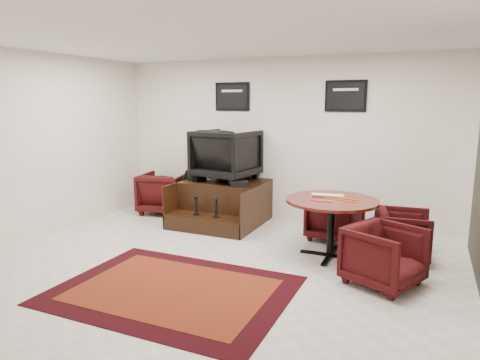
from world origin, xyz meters
name	(u,v)px	position (x,y,z in m)	size (l,w,h in m)	color
ground	(215,266)	(0.00, 0.00, 0.00)	(6.00, 6.00, 0.00)	silver
room_shell	(249,125)	(0.41, 0.12, 1.79)	(6.02, 5.02, 2.81)	white
area_rug	(173,290)	(-0.10, -0.81, 0.01)	(2.54, 1.91, 0.01)	black
shine_podium	(223,203)	(-0.81, 1.89, 0.33)	(1.38, 1.43, 0.71)	black
shine_chair	(226,152)	(-0.81, 2.03, 1.20)	(0.95, 0.89, 0.98)	black
shoes_pair	(197,177)	(-1.31, 1.87, 0.76)	(0.23, 0.28, 0.10)	black
polish_kit	(240,184)	(-0.36, 1.60, 0.76)	(0.27, 0.18, 0.09)	black
umbrella_black	(180,193)	(-1.59, 1.77, 0.46)	(0.34, 0.13, 0.93)	black
umbrella_hooked	(183,191)	(-1.64, 1.93, 0.47)	(0.35, 0.13, 0.93)	black
armchair_side	(164,191)	(-2.11, 2.02, 0.41)	(0.81, 0.76, 0.83)	black
meeting_table	(332,206)	(1.26, 0.95, 0.70)	(1.21, 1.21, 0.79)	#410E09
table_chair_back	(335,216)	(1.16, 1.72, 0.37)	(0.71, 0.67, 0.73)	black
table_chair_window	(402,232)	(2.14, 1.26, 0.36)	(0.70, 0.65, 0.72)	black
table_chair_corner	(384,253)	(2.01, 0.29, 0.38)	(0.73, 0.69, 0.75)	black
paper_roll	(328,195)	(1.18, 1.05, 0.82)	(0.05, 0.05, 0.42)	white
table_clutter	(338,199)	(1.33, 0.95, 0.80)	(0.57, 0.32, 0.01)	orange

